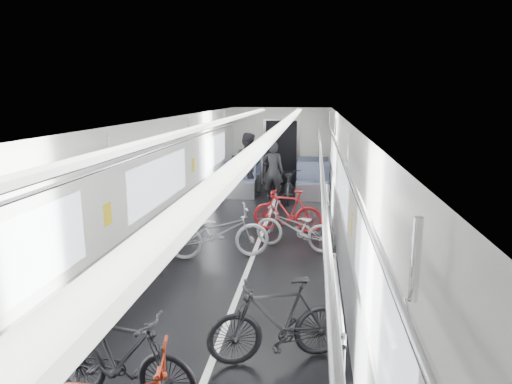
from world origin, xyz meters
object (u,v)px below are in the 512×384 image
(bike_right_far, at_px, (288,211))
(bike_left_mid, at_px, (121,357))
(bike_right_mid, at_px, (295,228))
(bike_left_far, at_px, (219,232))
(bike_right_near, at_px, (278,320))
(person_seated, at_px, (247,164))
(person_standing, at_px, (273,171))
(bike_aisle, at_px, (289,184))

(bike_right_far, bearing_deg, bike_left_mid, -1.28)
(bike_left_mid, distance_m, bike_right_mid, 4.70)
(bike_left_far, height_order, bike_right_near, bike_left_far)
(bike_right_mid, distance_m, person_seated, 4.79)
(bike_right_near, xyz_separation_m, person_seated, (-1.53, 8.13, 0.42))
(person_standing, bearing_deg, bike_left_mid, 93.30)
(bike_left_far, distance_m, bike_right_near, 3.27)
(bike_right_mid, bearing_deg, person_standing, -150.68)
(bike_right_near, bearing_deg, bike_right_far, 163.32)
(person_standing, bearing_deg, bike_right_far, 108.76)
(bike_right_far, bearing_deg, bike_right_near, 12.90)
(bike_right_mid, relative_size, person_standing, 0.98)
(bike_aisle, relative_size, person_seated, 1.00)
(bike_left_far, relative_size, person_seated, 1.00)
(bike_right_near, xyz_separation_m, bike_aisle, (-0.31, 7.52, 0.00))
(bike_right_near, distance_m, person_standing, 7.57)
(bike_left_mid, bearing_deg, person_seated, 11.64)
(bike_right_near, height_order, person_standing, person_standing)
(bike_left_far, xyz_separation_m, bike_right_far, (1.09, 1.69, -0.02))
(bike_left_mid, relative_size, person_seated, 0.87)
(bike_right_mid, bearing_deg, person_seated, -142.84)
(bike_left_mid, height_order, bike_right_mid, bike_left_mid)
(bike_right_mid, xyz_separation_m, bike_right_far, (-0.20, 1.07, 0.03))
(bike_right_near, distance_m, bike_right_mid, 3.62)
(bike_aisle, bearing_deg, person_standing, 178.77)
(bike_aisle, bearing_deg, person_seated, 152.32)
(person_seated, bearing_deg, bike_left_mid, 107.35)
(person_standing, relative_size, person_seated, 0.90)
(bike_aisle, height_order, person_standing, person_standing)
(bike_left_mid, xyz_separation_m, bike_right_near, (1.36, 0.87, -0.00))
(bike_left_far, distance_m, bike_aisle, 4.62)
(bike_left_far, height_order, bike_right_mid, bike_left_far)
(bike_left_far, distance_m, bike_right_far, 2.01)
(bike_right_mid, xyz_separation_m, person_seated, (-1.54, 4.51, 0.47))
(bike_right_near, bearing_deg, person_seated, 171.72)
(bike_left_mid, bearing_deg, bike_aisle, 3.43)
(bike_left_mid, bearing_deg, bike_left_far, 9.33)
(bike_right_mid, bearing_deg, bike_right_near, 18.12)
(bike_aisle, bearing_deg, bike_left_far, -103.30)
(bike_left_mid, relative_size, person_standing, 0.97)
(bike_right_mid, bearing_deg, bike_left_mid, 1.33)
(bike_right_mid, height_order, person_seated, person_seated)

